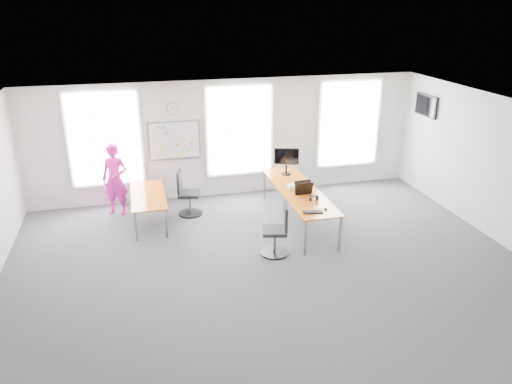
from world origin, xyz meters
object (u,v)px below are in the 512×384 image
object	(u,v)px
keyboard	(313,212)
chair_right	(278,233)
person	(115,179)
headphones	(313,198)
monitor	(287,159)
chair_left	(187,196)
desk_right	(298,192)
desk_left	(148,197)

from	to	relation	value
keyboard	chair_right	bearing A→B (deg)	-160.44
person	headphones	distance (m)	4.69
headphones	monitor	distance (m)	1.79
chair_left	headphones	xyz separation A→B (m)	(2.52, -1.74, 0.37)
desk_right	monitor	size ratio (longest dim) A/B	4.91
keyboard	monitor	distance (m)	2.40
chair_left	keyboard	world-z (taller)	chair_left
chair_left	headphones	distance (m)	3.09
keyboard	headphones	bearing A→B (deg)	82.40
keyboard	headphones	world-z (taller)	headphones
keyboard	monitor	size ratio (longest dim) A/B	0.62
desk_right	chair_right	xyz separation A→B (m)	(-0.89, -1.38, -0.28)
chair_right	keyboard	size ratio (longest dim) A/B	2.60
person	monitor	size ratio (longest dim) A/B	2.59
desk_right	desk_left	xyz separation A→B (m)	(-3.33, 0.78, -0.11)
desk_left	person	bearing A→B (deg)	133.91
chair_left	headphones	world-z (taller)	chair_left
chair_right	chair_left	bearing A→B (deg)	-134.08
chair_right	headphones	size ratio (longest dim) A/B	5.45
desk_right	desk_left	world-z (taller)	desk_right
headphones	person	bearing A→B (deg)	142.55
chair_right	chair_left	xyz separation A→B (m)	(-1.53, 2.43, 0.01)
desk_right	monitor	world-z (taller)	monitor
desk_left	keyboard	bearing A→B (deg)	-33.07
person	keyboard	xyz separation A→B (m)	(3.90, -2.82, -0.06)
chair_left	keyboard	size ratio (longest dim) A/B	2.65
headphones	monitor	xyz separation A→B (m)	(-0.06, 1.75, 0.35)
person	desk_left	bearing A→B (deg)	-23.37
chair_left	person	size ratio (longest dim) A/B	0.63
chair_right	monitor	bearing A→B (deg)	172.77
chair_left	person	xyz separation A→B (m)	(-1.61, 0.47, 0.39)
desk_left	headphones	size ratio (longest dim) A/B	9.74
person	headphones	world-z (taller)	person
keyboard	chair_left	bearing A→B (deg)	147.73
desk_left	person	size ratio (longest dim) A/B	1.10
desk_right	headphones	bearing A→B (deg)	-81.59
headphones	chair_right	bearing A→B (deg)	-154.72
monitor	desk_right	bearing A→B (deg)	-74.63
desk_left	keyboard	xyz separation A→B (m)	(3.20, -2.08, 0.17)
chair_right	person	xyz separation A→B (m)	(-3.14, 2.90, 0.40)
chair_left	person	bearing A→B (deg)	88.04
desk_right	chair_left	size ratio (longest dim) A/B	3.01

